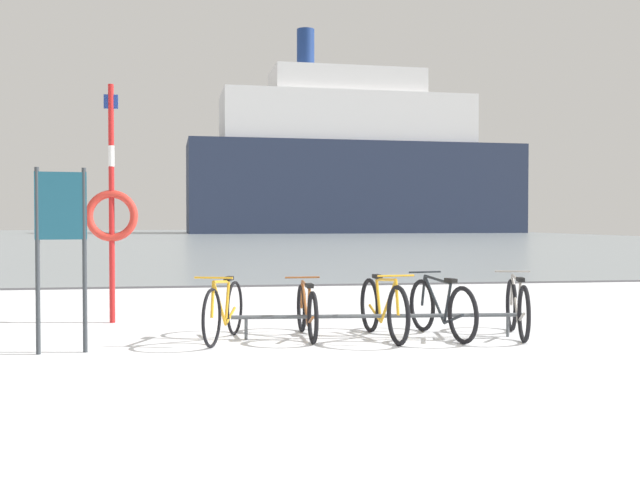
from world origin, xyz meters
name	(u,v)px	position (x,y,z in m)	size (l,w,h in m)	color
ground	(234,240)	(0.00, 53.90, -0.04)	(80.00, 132.00, 0.08)	white
bike_rack	(379,317)	(-0.03, 2.24, 0.27)	(3.68, 0.34, 0.31)	#4C5156
bicycle_0	(224,311)	(-1.96, 2.32, 0.37)	(0.62, 1.64, 0.82)	black
bicycle_1	(307,311)	(-0.92, 2.43, 0.34)	(0.46, 1.62, 0.74)	black
bicycle_2	(383,309)	(0.02, 2.21, 0.38)	(0.46, 1.81, 0.83)	black
bicycle_3	(441,308)	(0.77, 2.20, 0.37)	(0.49, 1.77, 0.81)	black
bicycle_4	(517,308)	(1.75, 2.11, 0.37)	(0.56, 1.62, 0.82)	black
info_sign	(61,227)	(-3.76, 1.73, 1.41)	(0.55, 0.11, 2.07)	#33383D
rescue_post	(112,210)	(-3.52, 4.22, 1.64)	(0.75, 0.11, 3.45)	red
ferry_ship	(352,166)	(16.00, 85.81, 8.52)	(42.27, 14.27, 25.36)	#232D47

